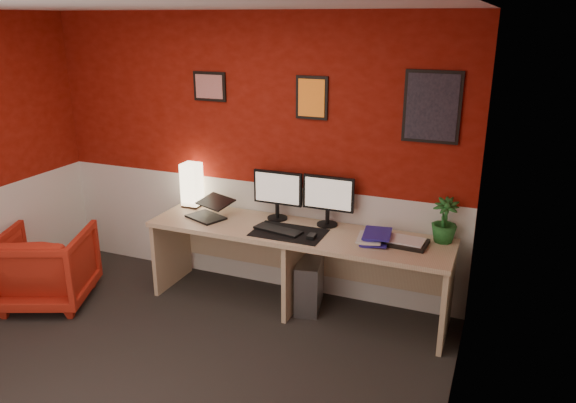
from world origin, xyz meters
The scene contains 24 objects.
ground centered at (0.00, 0.00, 0.00)m, with size 4.00×3.50×0.01m, color black.
ceiling centered at (0.00, 0.00, 2.50)m, with size 4.00×3.50×0.01m, color white.
wall_back centered at (0.00, 1.75, 1.25)m, with size 4.00×0.01×2.50m, color maroon.
wall_right centered at (2.00, 0.00, 1.25)m, with size 0.01×3.50×2.50m, color maroon.
wainscot_back centered at (0.00, 1.75, 0.50)m, with size 4.00×0.01×1.00m, color silver.
wainscot_right centered at (2.00, 0.00, 0.50)m, with size 0.01×3.50×1.00m, color silver.
desk centered at (0.60, 1.41, 0.36)m, with size 2.60×0.65×0.73m, color tan.
shoji_lamp centered at (-0.55, 1.62, 0.93)m, with size 0.16×0.16×0.40m, color #FFE5B2.
laptop centered at (-0.26, 1.38, 0.84)m, with size 0.33×0.23×0.22m, color black.
monitor_left centered at (0.33, 1.60, 1.02)m, with size 0.45×0.06×0.58m, color black.
monitor_right centered at (0.80, 1.62, 1.02)m, with size 0.45×0.06×0.58m, color black.
desk_mat centered at (0.56, 1.33, 0.73)m, with size 0.60×0.38×0.01m, color black.
keyboard centered at (0.46, 1.32, 0.74)m, with size 0.42×0.14×0.02m, color black.
mouse centered at (0.78, 1.28, 0.75)m, with size 0.06×0.10×0.03m, color black.
book_bottom centered at (1.16, 1.39, 0.74)m, with size 0.21×0.29×0.03m, color #291F91.
book_middle centered at (1.14, 1.37, 0.77)m, with size 0.19×0.27×0.02m, color silver.
book_top centered at (1.17, 1.41, 0.79)m, with size 0.22×0.29×0.03m, color #291F91.
zen_tray centered at (1.50, 1.45, 0.74)m, with size 0.35×0.25×0.03m, color black.
potted_plant centered at (1.77, 1.62, 0.91)m, with size 0.20×0.20×0.36m, color #19591E.
pc_tower centered at (0.70, 1.46, 0.23)m, with size 0.20×0.45×0.45m, color #99999E.
armchair centered at (-1.50, 0.67, 0.34)m, with size 0.73×0.75×0.68m, color #A72313.
art_left centered at (-0.37, 1.74, 1.85)m, with size 0.32×0.02×0.26m, color red.
art_center centered at (0.60, 1.74, 1.80)m, with size 0.28×0.02×0.36m, color orange.
art_right centered at (1.59, 1.74, 1.78)m, with size 0.44×0.02×0.56m, color black.
Camera 1 is at (2.17, -2.63, 2.44)m, focal length 34.39 mm.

